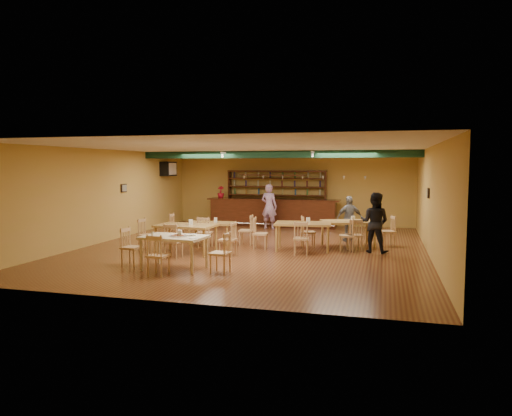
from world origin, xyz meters
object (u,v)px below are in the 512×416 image
(dining_table_c, at_px, (186,239))
(dining_table_d, at_px, (303,236))
(near_table, at_px, (174,252))
(patron_bar, at_px, (269,207))
(patron_right_a, at_px, (375,222))
(dining_table_a, at_px, (211,233))
(dining_table_b, at_px, (348,234))
(bar_counter, at_px, (273,213))

(dining_table_c, distance_m, dining_table_d, 3.39)
(dining_table_c, xyz_separation_m, near_table, (0.56, -1.99, -0.01))
(dining_table_c, distance_m, patron_bar, 5.85)
(patron_bar, height_order, patron_right_a, patron_bar)
(dining_table_d, xyz_separation_m, patron_bar, (-2.07, 4.36, 0.48))
(dining_table_a, height_order, dining_table_b, dining_table_b)
(dining_table_a, xyz_separation_m, dining_table_c, (-0.09, -1.75, 0.06))
(dining_table_a, distance_m, patron_bar, 4.14)
(patron_bar, bearing_deg, dining_table_c, 90.00)
(dining_table_d, relative_size, patron_right_a, 0.94)
(dining_table_d, bearing_deg, patron_right_a, -1.12)
(dining_table_d, relative_size, patron_bar, 0.92)
(dining_table_b, bearing_deg, bar_counter, 109.38)
(bar_counter, distance_m, dining_table_a, 4.91)
(dining_table_b, distance_m, dining_table_d, 1.57)
(dining_table_a, height_order, patron_bar, patron_bar)
(dining_table_b, distance_m, near_table, 5.75)
(patron_bar, relative_size, patron_right_a, 1.03)
(dining_table_c, bearing_deg, bar_counter, 84.98)
(bar_counter, distance_m, dining_table_b, 5.38)
(dining_table_a, relative_size, dining_table_d, 0.85)
(near_table, xyz_separation_m, patron_bar, (0.46, 7.73, 0.48))
(dining_table_b, height_order, dining_table_c, dining_table_c)
(dining_table_a, height_order, patron_right_a, patron_right_a)
(dining_table_a, relative_size, patron_right_a, 0.80)
(dining_table_b, bearing_deg, patron_right_a, -64.05)
(dining_table_a, height_order, near_table, near_table)
(dining_table_c, height_order, patron_bar, patron_bar)
(dining_table_a, bearing_deg, dining_table_d, -11.28)
(dining_table_a, distance_m, patron_right_a, 5.06)
(patron_bar, bearing_deg, patron_right_a, 144.49)
(dining_table_c, relative_size, patron_right_a, 0.95)
(dining_table_a, relative_size, near_table, 0.92)
(patron_bar, bearing_deg, bar_counter, -77.55)
(dining_table_d, height_order, patron_bar, patron_bar)
(dining_table_d, xyz_separation_m, patron_right_a, (2.03, 0.18, 0.45))
(near_table, xyz_separation_m, patron_right_a, (4.56, 3.55, 0.46))
(dining_table_c, xyz_separation_m, dining_table_d, (3.09, 1.38, -0.00))
(bar_counter, xyz_separation_m, dining_table_a, (-0.89, -4.82, -0.22))
(dining_table_a, bearing_deg, bar_counter, 75.17)
(dining_table_d, bearing_deg, patron_bar, 109.36)
(dining_table_b, xyz_separation_m, near_table, (-3.76, -4.35, 0.00))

